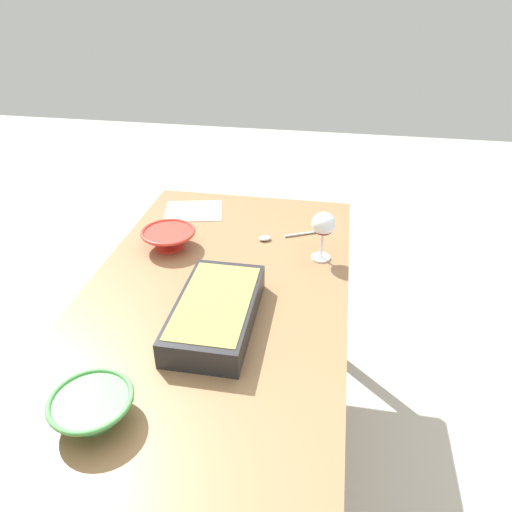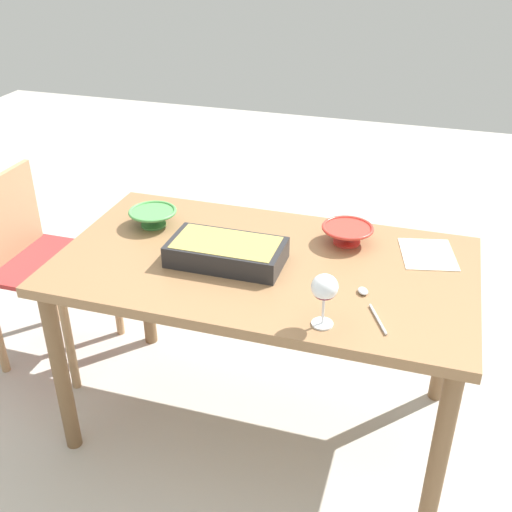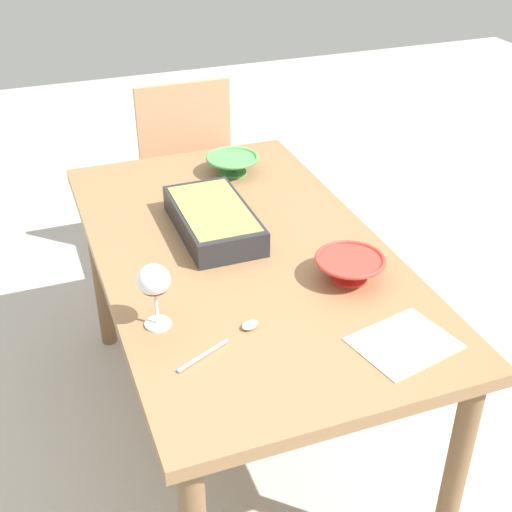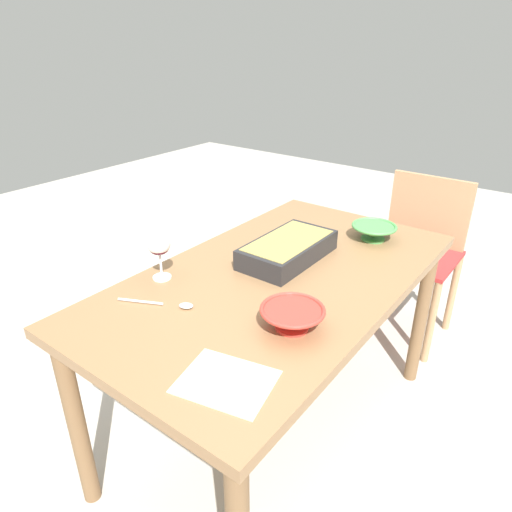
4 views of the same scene
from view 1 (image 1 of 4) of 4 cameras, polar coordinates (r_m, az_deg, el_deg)
name	(u,v)px [view 1 (image 1 of 4)]	position (r m, az deg, el deg)	size (l,w,h in m)	color
ground_plane	(222,452)	(1.92, -4.11, -22.25)	(8.00, 8.00, 0.00)	#B2ADA3
dining_table	(214,318)	(1.46, -5.05, -7.36)	(1.40, 0.78, 0.72)	olive
wine_glass	(323,226)	(1.53, 8.02, 3.52)	(0.08, 0.08, 0.17)	white
casserole_dish	(216,311)	(1.28, -4.82, -6.49)	(0.38, 0.20, 0.08)	#262628
mixing_bowl	(92,407)	(1.11, -18.90, -16.62)	(0.18, 0.18, 0.06)	#4C994C
small_bowl	(169,238)	(1.64, -10.35, 2.16)	(0.18, 0.18, 0.07)	red
serving_spoon	(278,237)	(1.69, 2.69, 2.32)	(0.12, 0.23, 0.01)	silver
napkin	(194,211)	(1.89, -7.42, 5.35)	(0.18, 0.22, 0.00)	beige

